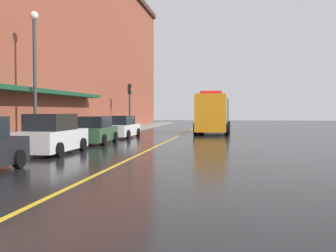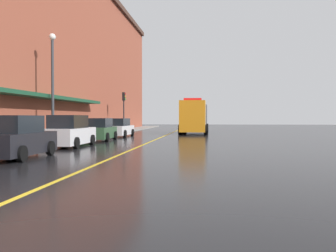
{
  "view_description": "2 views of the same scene",
  "coord_description": "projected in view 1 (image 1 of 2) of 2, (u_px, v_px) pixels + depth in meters",
  "views": [
    {
      "loc": [
        4.12,
        -4.51,
        1.98
      ],
      "look_at": [
        -0.22,
        23.53,
        0.92
      ],
      "focal_mm": 44.05,
      "sensor_mm": 36.0,
      "label": 1
    },
    {
      "loc": [
        4.07,
        -7.71,
        1.72
      ],
      "look_at": [
        0.36,
        26.09,
        0.92
      ],
      "focal_mm": 40.19,
      "sensor_mm": 36.0,
      "label": 2
    }
  ],
  "objects": [
    {
      "name": "ground_plane",
      "position": [
        174.0,
        138.0,
        29.84
      ],
      "size": [
        112.0,
        112.0,
        0.0
      ],
      "primitive_type": "plane",
      "color": "black"
    },
    {
      "name": "sidewalk_left",
      "position": [
        92.0,
        136.0,
        30.79
      ],
      "size": [
        2.4,
        70.0,
        0.15
      ],
      "primitive_type": "cube",
      "color": "gray",
      "rests_on": "ground"
    },
    {
      "name": "lane_center_stripe",
      "position": [
        174.0,
        138.0,
        29.84
      ],
      "size": [
        0.16,
        70.0,
        0.01
      ],
      "primitive_type": "cube",
      "color": "gold",
      "rests_on": "ground"
    },
    {
      "name": "brick_building_left",
      "position": [
        5.0,
        28.0,
        30.46
      ],
      "size": [
        11.44,
        64.0,
        16.17
      ],
      "color": "brown",
      "rests_on": "ground"
    },
    {
      "name": "parked_car_2",
      "position": [
        53.0,
        135.0,
        18.84
      ],
      "size": [
        1.98,
        4.49,
        1.83
      ],
      "rotation": [
        0.0,
        0.0,
        1.57
      ],
      "color": "silver",
      "rests_on": "ground"
    },
    {
      "name": "parked_car_3",
      "position": [
        94.0,
        131.0,
        24.63
      ],
      "size": [
        2.17,
        4.25,
        1.65
      ],
      "rotation": [
        0.0,
        0.0,
        1.61
      ],
      "color": "#2D5133",
      "rests_on": "ground"
    },
    {
      "name": "parked_car_4",
      "position": [
        121.0,
        127.0,
        30.04
      ],
      "size": [
        2.11,
        4.52,
        1.61
      ],
      "rotation": [
        0.0,
        0.0,
        1.54
      ],
      "color": "silver",
      "rests_on": "ground"
    },
    {
      "name": "utility_truck",
      "position": [
        213.0,
        114.0,
        35.69
      ],
      "size": [
        2.87,
        8.45,
        3.54
      ],
      "rotation": [
        0.0,
        0.0,
        -1.59
      ],
      "color": "orange",
      "rests_on": "ground"
    },
    {
      "name": "parking_meter_0",
      "position": [
        103.0,
        123.0,
        30.54
      ],
      "size": [
        0.14,
        0.18,
        1.33
      ],
      "color": "#4C4C51",
      "rests_on": "sidewalk_left"
    },
    {
      "name": "parking_meter_1",
      "position": [
        33.0,
        130.0,
        19.88
      ],
      "size": [
        0.14,
        0.18,
        1.33
      ],
      "color": "#4C4C51",
      "rests_on": "sidewalk_left"
    },
    {
      "name": "street_lamp_left",
      "position": [
        35.0,
        64.0,
        21.24
      ],
      "size": [
        0.44,
        0.44,
        6.94
      ],
      "color": "#33383D",
      "rests_on": "sidewalk_left"
    },
    {
      "name": "traffic_light_near",
      "position": [
        130.0,
        98.0,
        38.37
      ],
      "size": [
        0.38,
        0.36,
        4.3
      ],
      "color": "#232326",
      "rests_on": "sidewalk_left"
    }
  ]
}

